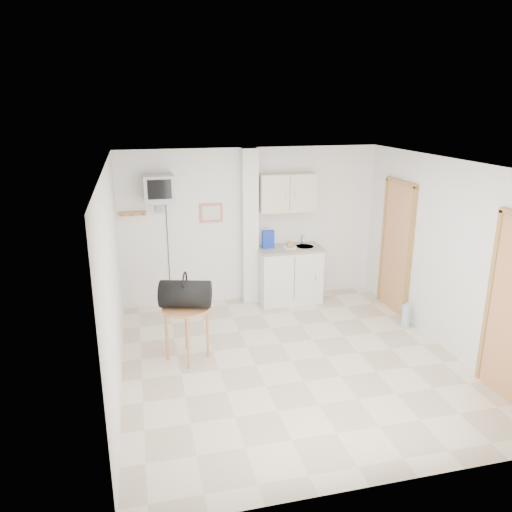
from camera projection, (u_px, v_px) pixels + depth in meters
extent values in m
plane|color=beige|center=(291.00, 361.00, 6.38)|extent=(4.50, 4.50, 0.00)
cube|color=white|center=(251.00, 226.00, 8.10)|extent=(4.20, 0.04, 2.50)
cube|color=white|center=(381.00, 357.00, 3.92)|extent=(4.20, 0.04, 2.50)
cube|color=white|center=(113.00, 283.00, 5.53)|extent=(0.04, 4.50, 2.50)
cube|color=white|center=(447.00, 256.00, 6.48)|extent=(0.04, 4.50, 2.50)
cube|color=white|center=(296.00, 164.00, 5.64)|extent=(4.20, 4.50, 0.04)
cube|color=white|center=(250.00, 227.00, 7.98)|extent=(0.25, 0.22, 2.50)
cube|color=#C56656|center=(211.00, 213.00, 7.86)|extent=(0.36, 0.03, 0.30)
cube|color=silver|center=(211.00, 213.00, 7.85)|extent=(0.28, 0.01, 0.22)
cube|color=#AD6D41|center=(133.00, 214.00, 7.56)|extent=(0.40, 0.05, 0.06)
cube|color=white|center=(232.00, 245.00, 8.10)|extent=(0.15, 0.02, 0.08)
cylinder|color=#AD6D41|center=(123.00, 216.00, 7.48)|extent=(0.02, 0.08, 0.02)
cylinder|color=#AD6D41|center=(133.00, 215.00, 7.51)|extent=(0.02, 0.08, 0.02)
cylinder|color=#AD6D41|center=(143.00, 215.00, 7.54)|extent=(0.02, 0.08, 0.02)
cube|color=#A87034|center=(396.00, 249.00, 7.71)|extent=(0.04, 0.75, 2.00)
cube|color=brown|center=(396.00, 249.00, 7.71)|extent=(0.06, 0.87, 2.06)
cube|color=silver|center=(289.00, 275.00, 8.21)|extent=(1.00, 0.55, 0.88)
cube|color=gray|center=(290.00, 249.00, 8.08)|extent=(1.03, 0.58, 0.04)
cylinder|color=#B7B7BA|center=(304.00, 248.00, 8.13)|extent=(0.30, 0.30, 0.05)
cylinder|color=#B7B7BA|center=(302.00, 239.00, 8.23)|extent=(0.02, 0.02, 0.16)
cylinder|color=#B7B7BA|center=(303.00, 236.00, 8.15)|extent=(0.02, 0.13, 0.02)
cube|color=beige|center=(287.00, 192.00, 7.91)|extent=(0.90, 0.32, 0.60)
cube|color=#132EA9|center=(268.00, 239.00, 7.99)|extent=(0.19, 0.07, 0.29)
cylinder|color=white|center=(290.00, 247.00, 8.04)|extent=(0.22, 0.22, 0.01)
sphere|color=tan|center=(290.00, 245.00, 8.03)|extent=(0.11, 0.11, 0.11)
cube|color=slate|center=(159.00, 202.00, 7.48)|extent=(0.36, 0.32, 0.02)
cube|color=slate|center=(159.00, 206.00, 7.62)|extent=(0.10, 0.06, 0.20)
cube|color=#A3A3A5|center=(159.00, 188.00, 7.35)|extent=(0.44, 0.42, 0.40)
cube|color=black|center=(160.00, 190.00, 7.14)|extent=(0.34, 0.02, 0.28)
cylinder|color=black|center=(168.00, 254.00, 7.89)|extent=(0.01, 0.01, 1.73)
cylinder|color=#AD6D41|center=(186.00, 308.00, 6.25)|extent=(0.60, 0.60, 0.03)
cylinder|color=#AD6D41|center=(208.00, 332.00, 6.39)|extent=(0.04, 0.04, 0.68)
cylinder|color=#AD6D41|center=(186.00, 325.00, 6.60)|extent=(0.04, 0.04, 0.68)
cylinder|color=#AD6D41|center=(167.00, 335.00, 6.31)|extent=(0.04, 0.04, 0.68)
cylinder|color=#AD6D41|center=(188.00, 343.00, 6.11)|extent=(0.04, 0.04, 0.68)
cylinder|color=black|center=(185.00, 294.00, 6.19)|extent=(0.69, 0.50, 0.34)
torus|color=black|center=(185.00, 282.00, 6.14)|extent=(0.09, 0.25, 0.26)
cylinder|color=#98B7C8|center=(406.00, 316.00, 7.33)|extent=(0.12, 0.12, 0.33)
cylinder|color=#98B7C8|center=(407.00, 304.00, 7.28)|extent=(0.04, 0.04, 0.04)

